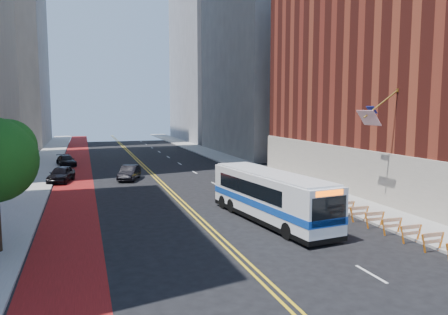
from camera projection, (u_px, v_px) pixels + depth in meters
name	position (u px, v px, depth m)	size (l,w,h in m)	color
ground	(253.00, 270.00, 19.67)	(160.00, 160.00, 0.00)	black
sidewalk_left	(34.00, 179.00, 44.35)	(4.00, 140.00, 0.15)	gray
sidewalk_right	(254.00, 169.00, 51.68)	(4.00, 140.00, 0.15)	gray
bus_lane_paint	(75.00, 178.00, 45.55)	(3.60, 140.00, 0.01)	#600F0D
center_line_inner	(151.00, 174.00, 47.97)	(0.14, 140.00, 0.01)	gold
center_line_outer	(154.00, 174.00, 48.08)	(0.14, 140.00, 0.01)	gold
lane_dashes	(180.00, 164.00, 57.06)	(0.14, 98.20, 0.01)	silver
brick_building	(445.00, 64.00, 36.46)	(18.73, 36.00, 22.00)	#5D1C15
midrise_right_near	(277.00, 28.00, 69.79)	(18.00, 26.00, 40.00)	slate
midrise_right_far	(225.00, 17.00, 97.60)	(20.00, 28.00, 55.00)	gray
construction_barriers	(383.00, 220.00, 25.76)	(1.42, 10.91, 1.00)	orange
transit_bus	(269.00, 196.00, 28.01)	(4.05, 11.88, 3.20)	silver
car_a	(61.00, 174.00, 42.88)	(1.87, 4.64, 1.58)	black
car_b	(129.00, 173.00, 44.23)	(1.55, 4.44, 1.46)	black
car_c	(66.00, 161.00, 54.77)	(1.88, 4.62, 1.34)	black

